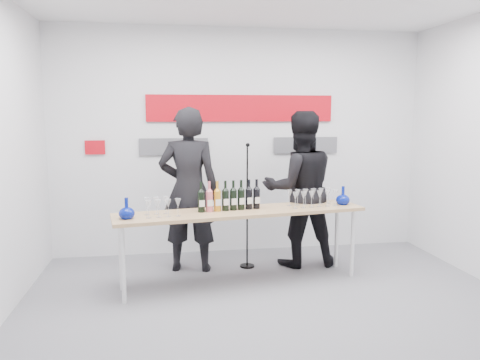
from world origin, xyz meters
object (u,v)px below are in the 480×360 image
Objects in this scene: mic_stand at (247,230)px; presenter_left at (189,190)px; tasting_table at (241,216)px; presenter_right at (300,189)px.

presenter_left is at bearing -170.62° from mic_stand.
tasting_table is at bearing -96.00° from mic_stand.
tasting_table is at bearing 144.03° from presenter_left.
presenter_left is 1.28× the size of mic_stand.
presenter_left is at bearing 126.24° from tasting_table.
presenter_left is (-0.54, 0.55, 0.21)m from tasting_table.
presenter_right is at bearing 11.97° from mic_stand.
presenter_left reaches higher than mic_stand.
mic_stand reaches higher than tasting_table.
presenter_left is 1.02× the size of presenter_right.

